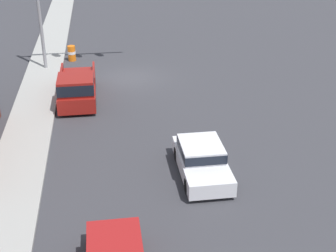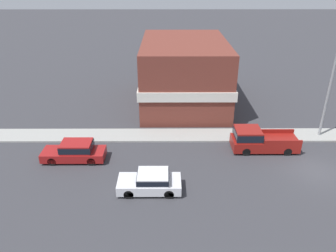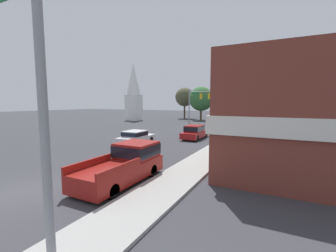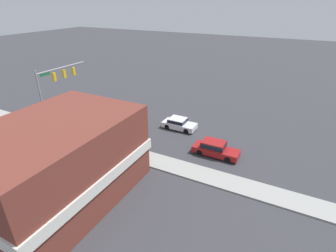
% 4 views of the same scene
% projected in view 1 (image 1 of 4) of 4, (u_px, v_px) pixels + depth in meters
% --- Properties ---
extents(ground_plane, '(200.00, 200.00, 0.00)m').
position_uv_depth(ground_plane, '(130.00, 78.00, 30.73)').
color(ground_plane, '#38383D').
extents(sidewalk_curb, '(2.40, 60.00, 0.14)m').
position_uv_depth(sidewalk_curb, '(41.00, 82.00, 29.96)').
color(sidewalk_curb, '#9E9E99').
rests_on(sidewalk_curb, ground).
extents(car_lead, '(1.90, 4.24, 1.39)m').
position_uv_depth(car_lead, '(201.00, 159.00, 19.93)').
color(car_lead, black).
rests_on(car_lead, ground).
extents(pickup_truck_parked, '(2.05, 5.34, 1.89)m').
position_uv_depth(pickup_truck_parked, '(77.00, 87.00, 26.73)').
color(pickup_truck_parked, black).
rests_on(pickup_truck_parked, ground).
extents(construction_barrel, '(0.57, 0.57, 1.10)m').
position_uv_depth(construction_barrel, '(72.00, 53.00, 33.69)').
color(construction_barrel, orange).
rests_on(construction_barrel, ground).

